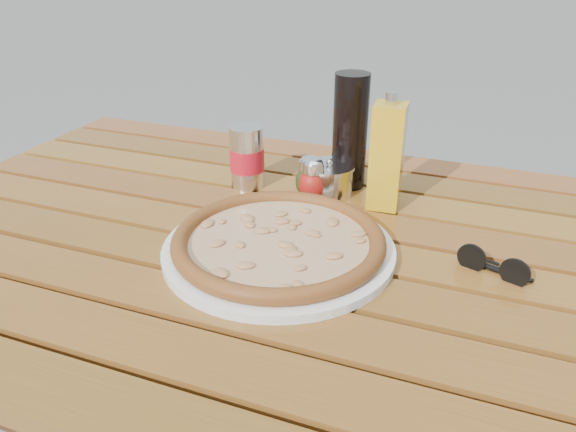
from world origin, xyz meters
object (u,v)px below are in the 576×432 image
(dark_bottle, at_px, (350,132))
(pizza, at_px, (279,241))
(olive_oil_cruet, at_px, (387,156))
(parmesan_tin, at_px, (329,179))
(soda_can, at_px, (247,157))
(sunglasses, at_px, (493,266))
(oregano_shaker, at_px, (310,177))
(table, at_px, (284,276))
(pepper_shaker, at_px, (313,180))
(plate, at_px, (279,249))

(dark_bottle, bearing_deg, pizza, -95.34)
(olive_oil_cruet, xyz_separation_m, parmesan_tin, (-0.11, 0.02, -0.07))
(soda_can, height_order, parmesan_tin, soda_can)
(parmesan_tin, height_order, sunglasses, parmesan_tin)
(oregano_shaker, bearing_deg, pizza, -83.47)
(table, bearing_deg, soda_can, 129.80)
(table, bearing_deg, pepper_shaker, 91.44)
(oregano_shaker, xyz_separation_m, parmesan_tin, (0.03, 0.02, -0.01))
(dark_bottle, bearing_deg, parmesan_tin, -112.84)
(table, distance_m, dark_bottle, 0.31)
(soda_can, xyz_separation_m, olive_oil_cruet, (0.27, 0.00, 0.04))
(plate, xyz_separation_m, pepper_shaker, (-0.02, 0.21, 0.03))
(pizza, distance_m, oregano_shaker, 0.22)
(sunglasses, bearing_deg, pizza, -151.50)
(table, distance_m, soda_can, 0.26)
(pepper_shaker, xyz_separation_m, olive_oil_cruet, (0.13, 0.02, 0.06))
(plate, xyz_separation_m, olive_oil_cruet, (0.11, 0.23, 0.09))
(olive_oil_cruet, relative_size, sunglasses, 1.90)
(plate, relative_size, sunglasses, 3.26)
(table, bearing_deg, pizza, -77.01)
(pepper_shaker, relative_size, dark_bottle, 0.37)
(sunglasses, bearing_deg, dark_bottle, 158.51)
(table, relative_size, pepper_shaker, 17.07)
(oregano_shaker, bearing_deg, parmesan_tin, 38.06)
(pepper_shaker, bearing_deg, soda_can, 174.32)
(table, relative_size, sunglasses, 12.67)
(pepper_shaker, relative_size, olive_oil_cruet, 0.39)
(table, distance_m, pizza, 0.11)
(parmesan_tin, bearing_deg, olive_oil_cruet, -7.98)
(pepper_shaker, relative_size, sunglasses, 0.74)
(plate, relative_size, parmesan_tin, 3.39)
(pizza, distance_m, dark_bottle, 0.31)
(dark_bottle, height_order, sunglasses, dark_bottle)
(dark_bottle, xyz_separation_m, sunglasses, (0.29, -0.24, -0.09))
(table, bearing_deg, sunglasses, 0.88)
(plate, distance_m, oregano_shaker, 0.22)
(soda_can, bearing_deg, plate, -55.09)
(pizza, xyz_separation_m, olive_oil_cruet, (0.11, 0.23, 0.07))
(table, xyz_separation_m, plate, (0.01, -0.05, 0.08))
(plate, relative_size, olive_oil_cruet, 1.71)
(pepper_shaker, height_order, parmesan_tin, pepper_shaker)
(dark_bottle, distance_m, parmesan_tin, 0.10)
(pepper_shaker, xyz_separation_m, dark_bottle, (0.04, 0.09, 0.07))
(dark_bottle, distance_m, soda_can, 0.20)
(table, relative_size, plate, 3.89)
(soda_can, bearing_deg, oregano_shaker, -2.08)
(pizza, distance_m, sunglasses, 0.32)
(soda_can, distance_m, parmesan_tin, 0.16)
(soda_can, height_order, olive_oil_cruet, olive_oil_cruet)
(pizza, height_order, parmesan_tin, parmesan_tin)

